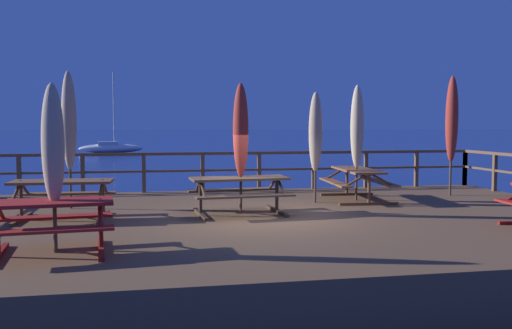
# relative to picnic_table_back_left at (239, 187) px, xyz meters

# --- Properties ---
(ground_plane) EXTENTS (600.00, 600.00, 0.00)m
(ground_plane) POSITION_rel_picnic_table_back_left_xyz_m (0.41, -0.37, -1.42)
(ground_plane) COLOR navy
(wooden_deck) EXTENTS (14.70, 9.16, 0.86)m
(wooden_deck) POSITION_rel_picnic_table_back_left_xyz_m (0.41, -0.37, -0.99)
(wooden_deck) COLOR brown
(wooden_deck) RESTS_ON ground
(railing_waterside_far) EXTENTS (14.50, 0.10, 1.09)m
(railing_waterside_far) POSITION_rel_picnic_table_back_left_xyz_m (0.41, 4.06, 0.18)
(railing_waterside_far) COLOR brown
(railing_waterside_far) RESTS_ON wooden_deck
(picnic_table_back_left) EXTENTS (2.09, 1.55, 0.78)m
(picnic_table_back_left) POSITION_rel_picnic_table_back_left_xyz_m (0.00, 0.00, 0.00)
(picnic_table_back_left) COLOR brown
(picnic_table_back_left) RESTS_ON wooden_deck
(picnic_table_mid_centre) EXTENTS (1.96, 1.48, 0.78)m
(picnic_table_mid_centre) POSITION_rel_picnic_table_back_left_xyz_m (-3.49, 0.00, -0.00)
(picnic_table_mid_centre) COLOR brown
(picnic_table_mid_centre) RESTS_ON wooden_deck
(picnic_table_front_left) EXTENTS (1.53, 2.21, 0.78)m
(picnic_table_front_left) POSITION_rel_picnic_table_back_left_xyz_m (3.18, 1.58, 0.00)
(picnic_table_front_left) COLOR brown
(picnic_table_front_left) RESTS_ON wooden_deck
(picnic_table_front_right) EXTENTS (1.87, 1.56, 0.78)m
(picnic_table_front_right) POSITION_rel_picnic_table_back_left_xyz_m (-3.20, -2.97, -0.01)
(picnic_table_front_right) COLOR maroon
(picnic_table_front_right) RESTS_ON wooden_deck
(patio_umbrella_short_back) EXTENTS (0.32, 0.32, 2.70)m
(patio_umbrella_short_back) POSITION_rel_picnic_table_back_left_xyz_m (0.04, 0.08, 1.16)
(patio_umbrella_short_back) COLOR #4C3828
(patio_umbrella_short_back) RESTS_ON wooden_deck
(patio_umbrella_short_front) EXTENTS (0.32, 0.32, 3.02)m
(patio_umbrella_short_front) POSITION_rel_picnic_table_back_left_xyz_m (-3.54, 1.44, 1.36)
(patio_umbrella_short_front) COLOR #4C3828
(patio_umbrella_short_front) RESTS_ON wooden_deck
(patio_umbrella_tall_front) EXTENTS (0.32, 0.32, 2.81)m
(patio_umbrella_tall_front) POSITION_rel_picnic_table_back_left_xyz_m (3.14, 1.54, 1.23)
(patio_umbrella_tall_front) COLOR #4C3828
(patio_umbrella_tall_front) RESTS_ON wooden_deck
(patio_umbrella_tall_mid_right) EXTENTS (0.32, 0.32, 2.45)m
(patio_umbrella_tall_mid_right) POSITION_rel_picnic_table_back_left_xyz_m (-3.14, -2.90, 0.99)
(patio_umbrella_tall_mid_right) COLOR #4C3828
(patio_umbrella_tall_mid_right) RESTS_ON wooden_deck
(patio_umbrella_tall_back_left) EXTENTS (0.32, 0.32, 2.62)m
(patio_umbrella_tall_back_left) POSITION_rel_picnic_table_back_left_xyz_m (2.03, 1.33, 1.10)
(patio_umbrella_tall_back_left) COLOR #4C3828
(patio_umbrella_tall_back_left) RESTS_ON wooden_deck
(patio_umbrella_short_mid) EXTENTS (0.32, 0.32, 3.11)m
(patio_umbrella_short_mid) POSITION_rel_picnic_table_back_left_xyz_m (5.89, 1.94, 1.42)
(patio_umbrella_short_mid) COLOR #4C3828
(patio_umbrella_short_mid) RESTS_ON wooden_deck
(sailboat_distant) EXTENTS (6.14, 2.28, 7.72)m
(sailboat_distant) POSITION_rel_picnic_table_back_left_xyz_m (-5.67, 42.86, -0.91)
(sailboat_distant) COLOR white
(sailboat_distant) RESTS_ON ground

